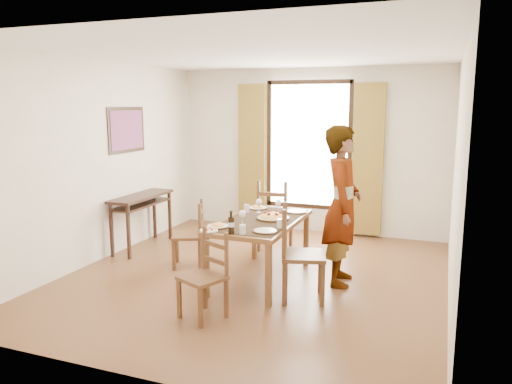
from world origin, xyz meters
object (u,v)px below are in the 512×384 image
(man, at_px, (342,206))
(pasta_platter, at_px, (273,215))
(dining_table, at_px, (261,225))
(console_table, at_px, (142,203))

(man, xyz_separation_m, pasta_platter, (-0.80, -0.18, -0.14))
(pasta_platter, bearing_deg, dining_table, -150.21)
(console_table, relative_size, dining_table, 0.74)
(man, bearing_deg, console_table, 74.23)
(console_table, bearing_deg, pasta_platter, -14.83)
(console_table, bearing_deg, man, -7.73)
(pasta_platter, bearing_deg, console_table, 165.17)
(dining_table, distance_m, pasta_platter, 0.19)
(dining_table, xyz_separation_m, man, (0.93, 0.26, 0.26))
(console_table, distance_m, pasta_platter, 2.34)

